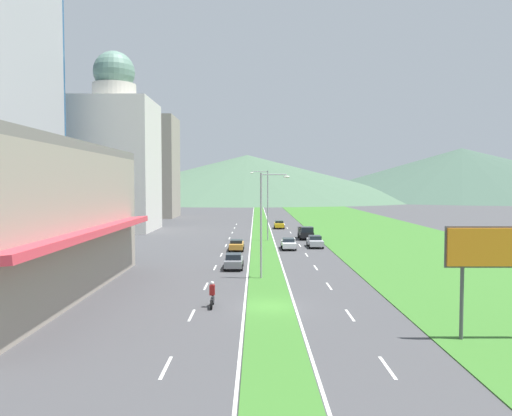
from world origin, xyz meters
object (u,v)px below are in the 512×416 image
object	(u,v)px
street_lamp_mid	(267,201)
motorcycle_rider	(213,296)
billboard_roadside	(502,253)
street_lamp_near	(265,219)
car_1	(316,241)
car_3	(280,224)
car_0	(237,245)
pickup_truck_0	(307,233)
car_4	(289,243)
car_2	(234,261)

from	to	relation	value
street_lamp_mid	motorcycle_rider	size ratio (longest dim) A/B	5.24
street_lamp_mid	billboard_roadside	size ratio (longest dim) A/B	1.69
street_lamp_near	street_lamp_mid	xyz separation A→B (m)	(0.77, 29.00, 0.54)
car_1	car_3	bearing A→B (deg)	-172.78
car_0	billboard_roadside	bearing A→B (deg)	-156.39
car_0	car_1	world-z (taller)	car_1
car_3	street_lamp_near	bearing A→B (deg)	-4.29
car_0	car_1	distance (m)	10.90
street_lamp_near	pickup_truck_0	size ratio (longest dim) A/B	1.75
street_lamp_near	motorcycle_rider	distance (m)	11.66
car_4	street_lamp_mid	bearing A→B (deg)	-163.24
car_2	motorcycle_rider	world-z (taller)	motorcycle_rider
pickup_truck_0	motorcycle_rider	size ratio (longest dim) A/B	2.70
pickup_truck_0	car_2	bearing A→B (deg)	-20.75
street_lamp_near	car_4	size ratio (longest dim) A/B	2.10
street_lamp_mid	car_3	distance (m)	21.24
car_4	motorcycle_rider	size ratio (longest dim) A/B	2.25
car_2	motorcycle_rider	bearing A→B (deg)	177.08
street_lamp_near	car_4	world-z (taller)	street_lamp_near
motorcycle_rider	pickup_truck_0	bearing A→B (deg)	-14.48
street_lamp_mid	billboard_roadside	bearing A→B (deg)	-75.84
car_1	car_4	world-z (taller)	car_1
billboard_roadside	car_2	bearing A→B (deg)	124.49
car_0	pickup_truck_0	size ratio (longest dim) A/B	0.82
car_1	car_4	bearing A→B (deg)	-62.52
street_lamp_near	pickup_truck_0	bearing A→B (deg)	77.49
car_1	pickup_truck_0	size ratio (longest dim) A/B	0.86
pickup_truck_0	street_lamp_mid	bearing A→B (deg)	-69.21
billboard_roadside	car_0	size ratio (longest dim) A/B	1.40
car_0	car_2	size ratio (longest dim) A/B	1.06
car_3	car_1	bearing A→B (deg)	7.22
car_0	car_4	bearing A→B (deg)	-78.88
street_lamp_near	car_1	xyz separation A→B (m)	(7.20, 21.82, -4.61)
car_2	motorcycle_rider	xyz separation A→B (m)	(-0.78, -15.22, -0.02)
car_0	car_3	distance (m)	31.59
billboard_roadside	car_2	distance (m)	27.42
billboard_roadside	car_0	distance (m)	39.21
street_lamp_near	motorcycle_rider	bearing A→B (deg)	-110.40
street_lamp_near	car_0	size ratio (longest dim) A/B	2.14
street_lamp_mid	pickup_truck_0	world-z (taller)	street_lamp_mid
street_lamp_near	street_lamp_mid	distance (m)	29.02
billboard_roadside	car_4	bearing A→B (deg)	103.51
pickup_truck_0	motorcycle_rider	world-z (taller)	pickup_truck_0
street_lamp_near	street_lamp_mid	world-z (taller)	street_lamp_mid
car_0	car_3	bearing A→B (deg)	-12.64
street_lamp_near	car_1	distance (m)	23.43
billboard_roadside	car_1	bearing A→B (deg)	97.61
pickup_truck_0	street_lamp_near	bearing A→B (deg)	-12.51
billboard_roadside	car_1	size ratio (longest dim) A/B	1.34
car_0	pickup_truck_0	distance (m)	16.33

